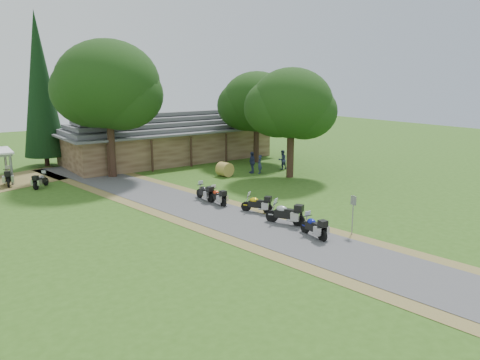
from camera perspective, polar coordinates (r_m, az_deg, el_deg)
ground at (r=25.62m, az=4.53°, el=-6.59°), size 120.00×120.00×0.00m
driveway at (r=28.34m, az=-1.51°, el=-4.65°), size 51.95×51.95×0.00m
lodge at (r=47.98m, az=-8.72°, el=5.33°), size 21.40×9.40×4.90m
motorcycle_row_a at (r=25.17m, az=8.97°, el=-5.51°), size 0.82×1.94×1.29m
motorcycle_row_b at (r=27.05m, az=5.53°, el=-3.95°), size 1.56×2.19×1.44m
motorcycle_row_c at (r=29.27m, az=2.08°, el=-2.80°), size 1.50×1.88×1.26m
motorcycle_row_d at (r=31.15m, az=-2.76°, el=-1.90°), size 0.63×1.80×1.22m
motorcycle_row_e at (r=32.22m, az=-4.33°, el=-1.39°), size 0.64×1.85×1.26m
motorcycle_carport_a at (r=40.78m, az=-26.42°, el=0.42°), size 1.09×2.20×1.44m
motorcycle_carport_b at (r=38.91m, az=-23.13°, el=0.02°), size 1.64×1.69×1.22m
person_a at (r=41.00m, az=2.41°, el=2.13°), size 0.67×0.65×1.92m
person_b at (r=42.94m, az=5.18°, el=2.67°), size 0.61×0.45×2.07m
person_c at (r=41.10m, az=1.48°, el=2.39°), size 0.61×0.73×2.23m
hay_bale at (r=39.84m, az=-1.87°, el=1.31°), size 1.31×1.22×1.21m
sign_post at (r=25.88m, az=13.58°, el=-4.19°), size 0.39×0.07×2.17m
oak_lodge_left at (r=40.35m, az=-15.70°, el=9.07°), size 8.49×8.49×12.48m
oak_lodge_right at (r=45.98m, az=2.04°, el=8.11°), size 6.82×6.82×9.60m
oak_driveway at (r=39.12m, az=6.25°, el=7.57°), size 6.77×6.77×10.03m
cedar_near at (r=47.53m, az=-23.14°, el=10.06°), size 3.77×3.77×14.23m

